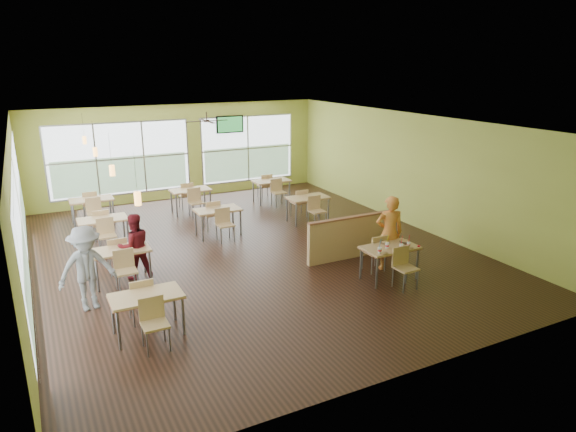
% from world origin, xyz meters
% --- Properties ---
extents(room, '(12.00, 12.04, 3.20)m').
position_xyz_m(room, '(0.00, 0.00, 1.60)').
color(room, black).
rests_on(room, ground).
extents(window_bays, '(9.24, 10.24, 2.38)m').
position_xyz_m(window_bays, '(-2.65, 3.08, 1.48)').
color(window_bays, white).
rests_on(window_bays, room).
extents(main_table, '(1.22, 1.52, 0.87)m').
position_xyz_m(main_table, '(2.00, -3.00, 0.63)').
color(main_table, tan).
rests_on(main_table, floor).
extents(half_wall_divider, '(2.40, 0.14, 1.04)m').
position_xyz_m(half_wall_divider, '(2.00, -1.55, 0.52)').
color(half_wall_divider, tan).
rests_on(half_wall_divider, floor).
extents(dining_tables, '(6.92, 8.72, 0.87)m').
position_xyz_m(dining_tables, '(-1.05, 1.71, 0.63)').
color(dining_tables, tan).
rests_on(dining_tables, floor).
extents(pendant_lights, '(0.11, 7.31, 0.86)m').
position_xyz_m(pendant_lights, '(-3.20, 0.68, 2.45)').
color(pendant_lights, '#2D2119').
rests_on(pendant_lights, ceiling).
extents(ceiling_fan, '(1.25, 1.25, 0.29)m').
position_xyz_m(ceiling_fan, '(-0.00, 3.00, 2.95)').
color(ceiling_fan, '#2D2119').
rests_on(ceiling_fan, ceiling).
extents(tv_backwall, '(1.00, 0.07, 0.60)m').
position_xyz_m(tv_backwall, '(1.80, 5.90, 2.45)').
color(tv_backwall, black).
rests_on(tv_backwall, wall_back).
extents(man_plaid, '(0.74, 0.60, 1.73)m').
position_xyz_m(man_plaid, '(2.34, -2.53, 0.86)').
color(man_plaid, '#E14319').
rests_on(man_plaid, floor).
extents(patron_maroon, '(0.75, 0.60, 1.46)m').
position_xyz_m(patron_maroon, '(-2.88, -0.41, 0.73)').
color(patron_maroon, maroon).
rests_on(patron_maroon, floor).
extents(patron_grey, '(1.16, 0.78, 1.66)m').
position_xyz_m(patron_grey, '(-3.98, -1.50, 0.83)').
color(patron_grey, slate).
rests_on(patron_grey, floor).
extents(cup_blue, '(0.09, 0.09, 0.34)m').
position_xyz_m(cup_blue, '(1.56, -3.21, 0.82)').
color(cup_blue, white).
rests_on(cup_blue, main_table).
extents(cup_yellow, '(0.09, 0.09, 0.33)m').
position_xyz_m(cup_yellow, '(1.88, -3.05, 0.82)').
color(cup_yellow, white).
rests_on(cup_yellow, main_table).
extents(cup_red_near, '(0.09, 0.09, 0.33)m').
position_xyz_m(cup_red_near, '(2.10, -3.25, 0.82)').
color(cup_red_near, white).
rests_on(cup_red_near, main_table).
extents(cup_red_far, '(0.08, 0.08, 0.30)m').
position_xyz_m(cup_red_far, '(2.33, -3.20, 0.81)').
color(cup_red_far, white).
rests_on(cup_red_far, main_table).
extents(food_basket, '(0.23, 0.23, 0.05)m').
position_xyz_m(food_basket, '(2.43, -2.96, 0.78)').
color(food_basket, black).
rests_on(food_basket, main_table).
extents(ketchup_cup, '(0.06, 0.06, 0.03)m').
position_xyz_m(ketchup_cup, '(2.55, -3.28, 0.76)').
color(ketchup_cup, '#B7071E').
rests_on(ketchup_cup, main_table).
extents(wrapper_left, '(0.18, 0.16, 0.04)m').
position_xyz_m(wrapper_left, '(1.62, -3.30, 0.77)').
color(wrapper_left, tan).
rests_on(wrapper_left, main_table).
extents(wrapper_mid, '(0.21, 0.19, 0.05)m').
position_xyz_m(wrapper_mid, '(2.04, -2.79, 0.77)').
color(wrapper_mid, tan).
rests_on(wrapper_mid, main_table).
extents(wrapper_right, '(0.15, 0.15, 0.03)m').
position_xyz_m(wrapper_right, '(2.32, -3.30, 0.77)').
color(wrapper_right, tan).
rests_on(wrapper_right, main_table).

